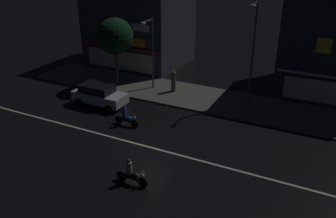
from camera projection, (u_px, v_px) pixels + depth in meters
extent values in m
plane|color=black|center=(149.00, 147.00, 22.42)|extent=(140.00, 140.00, 0.00)
cube|color=beige|center=(149.00, 147.00, 22.42)|extent=(30.35, 0.16, 0.01)
cube|color=#5B5954|center=(200.00, 98.00, 29.42)|extent=(31.95, 5.07, 0.14)
cube|color=#383A3F|center=(140.00, 22.00, 36.91)|extent=(9.21, 8.04, 8.49)
cube|color=red|center=(119.00, 47.00, 34.25)|extent=(8.75, 0.24, 0.12)
cube|color=orange|center=(138.00, 43.00, 33.12)|extent=(1.43, 0.08, 0.81)
cube|color=red|center=(118.00, 27.00, 33.47)|extent=(1.23, 0.08, 1.04)
cube|color=white|center=(141.00, 28.00, 32.38)|extent=(1.74, 0.08, 0.67)
cube|color=beige|center=(120.00, 60.00, 34.85)|extent=(7.37, 0.06, 1.80)
cube|color=white|center=(334.00, 78.00, 26.46)|extent=(8.33, 0.24, 0.12)
cube|color=yellow|center=(324.00, 45.00, 25.98)|extent=(1.06, 0.08, 1.11)
cube|color=beige|center=(331.00, 93.00, 27.06)|extent=(7.01, 0.06, 1.80)
cylinder|color=#47494C|center=(152.00, 54.00, 30.13)|extent=(0.16, 0.16, 6.04)
cube|color=#47494C|center=(148.00, 21.00, 28.33)|extent=(0.10, 1.40, 0.10)
ellipsoid|color=#F9E099|center=(143.00, 23.00, 27.80)|extent=(0.44, 0.32, 0.20)
cylinder|color=#47494C|center=(253.00, 54.00, 27.00)|extent=(0.16, 0.16, 7.84)
cube|color=#47494C|center=(256.00, 3.00, 24.82)|extent=(0.10, 1.40, 0.10)
ellipsoid|color=#F9E099|center=(253.00, 6.00, 24.28)|extent=(0.44, 0.32, 0.20)
cylinder|color=#4C664C|center=(173.00, 82.00, 30.22)|extent=(0.41, 0.41, 1.70)
sphere|color=tan|center=(174.00, 71.00, 29.81)|extent=(0.22, 0.22, 0.22)
cylinder|color=#473323|center=(117.00, 68.00, 31.42)|extent=(0.24, 0.24, 3.12)
sphere|color=black|center=(115.00, 36.00, 30.24)|extent=(3.12, 3.12, 3.12)
cube|color=silver|center=(100.00, 97.00, 28.04)|extent=(4.30, 1.78, 0.76)
cube|color=black|center=(97.00, 88.00, 27.84)|extent=(2.58, 1.57, 0.60)
cube|color=#F9F2CC|center=(127.00, 98.00, 27.63)|extent=(0.08, 0.20, 0.12)
cube|color=#F9F2CC|center=(118.00, 103.00, 26.65)|extent=(0.08, 0.20, 0.12)
cylinder|color=black|center=(122.00, 100.00, 28.34)|extent=(0.62, 0.20, 0.62)
cylinder|color=black|center=(109.00, 109.00, 26.90)|extent=(0.62, 0.20, 0.62)
cylinder|color=black|center=(93.00, 94.00, 29.50)|extent=(0.62, 0.20, 0.62)
cylinder|color=black|center=(79.00, 102.00, 28.05)|extent=(0.62, 0.20, 0.62)
cylinder|color=black|center=(143.00, 182.00, 18.63)|extent=(0.60, 0.08, 0.60)
cylinder|color=black|center=(122.00, 176.00, 19.16)|extent=(0.60, 0.10, 0.60)
cube|color=black|center=(132.00, 177.00, 18.85)|extent=(1.30, 0.14, 0.20)
ellipsoid|color=black|center=(135.00, 175.00, 18.68)|extent=(0.44, 0.26, 0.24)
cube|color=black|center=(129.00, 174.00, 18.87)|extent=(0.56, 0.22, 0.10)
cylinder|color=slate|center=(141.00, 173.00, 18.42)|extent=(0.03, 0.60, 0.03)
sphere|color=white|center=(143.00, 175.00, 18.43)|extent=(0.14, 0.14, 0.14)
cylinder|color=gray|center=(129.00, 168.00, 18.68)|extent=(0.32, 0.32, 0.70)
sphere|color=#333338|center=(129.00, 160.00, 18.49)|extent=(0.22, 0.22, 0.22)
cylinder|color=black|center=(135.00, 123.00, 24.73)|extent=(0.60, 0.08, 0.60)
cylinder|color=black|center=(119.00, 120.00, 25.26)|extent=(0.60, 0.10, 0.60)
cube|color=black|center=(127.00, 120.00, 24.96)|extent=(1.30, 0.14, 0.20)
ellipsoid|color=#1E4CB2|center=(129.00, 118.00, 24.78)|extent=(0.44, 0.26, 0.24)
cube|color=black|center=(124.00, 118.00, 24.97)|extent=(0.56, 0.22, 0.10)
cylinder|color=slate|center=(134.00, 116.00, 24.52)|extent=(0.03, 0.60, 0.03)
sphere|color=white|center=(135.00, 118.00, 24.53)|extent=(0.14, 0.14, 0.14)
cylinder|color=#334766|center=(124.00, 113.00, 24.79)|extent=(0.32, 0.32, 0.70)
sphere|color=#333338|center=(124.00, 107.00, 24.59)|extent=(0.22, 0.22, 0.22)
cone|color=orange|center=(104.00, 92.00, 29.94)|extent=(0.36, 0.36, 0.55)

